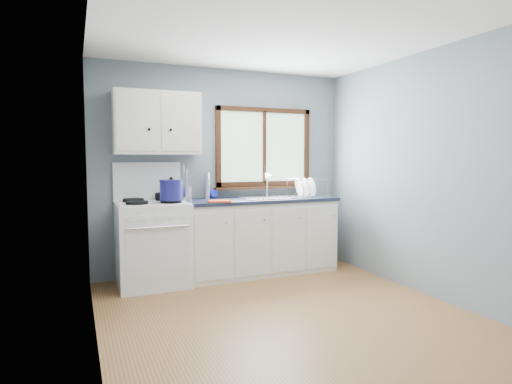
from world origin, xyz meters
name	(u,v)px	position (x,y,z in m)	size (l,w,h in m)	color
floor	(290,319)	(0.00, 0.00, -0.01)	(3.20, 3.60, 0.02)	olive
ceiling	(292,27)	(0.00, 0.00, 2.51)	(3.20, 3.60, 0.02)	white
wall_back	(224,171)	(0.00, 1.81, 1.25)	(3.20, 0.02, 2.50)	gray
wall_front	(470,193)	(0.00, -1.81, 1.25)	(3.20, 0.02, 2.50)	gray
wall_left	(92,181)	(-1.61, 0.00, 1.25)	(0.02, 3.60, 2.50)	gray
wall_right	(433,174)	(1.61, 0.00, 1.25)	(0.02, 3.60, 2.50)	gray
gas_range	(153,241)	(-0.95, 1.47, 0.49)	(0.76, 0.69, 1.36)	white
base_cabinets	(260,239)	(0.36, 1.49, 0.41)	(1.85, 0.60, 0.88)	silver
countertop	(260,200)	(0.36, 1.49, 0.90)	(1.89, 0.64, 0.04)	black
sink	(273,203)	(0.54, 1.49, 0.86)	(0.84, 0.46, 0.44)	silver
window	(264,153)	(0.54, 1.77, 1.48)	(1.36, 0.10, 1.03)	#9EC6A8
upper_cabinets	(157,123)	(-0.85, 1.63, 1.80)	(0.95, 0.35, 0.70)	silver
skillet	(167,195)	(-0.75, 1.62, 0.99)	(0.42, 0.33, 0.05)	black
stockpot	(171,190)	(-0.77, 1.30, 1.07)	(0.28, 0.28, 0.25)	navy
utensil_crock	(186,193)	(-0.53, 1.60, 1.01)	(0.14, 0.14, 0.42)	silver
thermos	(207,186)	(-0.26, 1.68, 1.07)	(0.07, 0.07, 0.31)	silver
soap_bottle	(215,187)	(-0.16, 1.70, 1.06)	(0.11, 0.11, 0.28)	#1929B6
dish_towel	(219,201)	(-0.24, 1.27, 0.93)	(0.25, 0.18, 0.02)	#DF461D
dish_rack	(306,191)	(1.02, 1.53, 0.98)	(0.49, 0.39, 0.24)	silver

